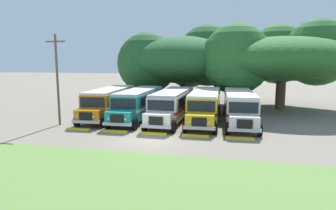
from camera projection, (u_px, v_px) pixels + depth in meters
The scene contains 15 objects.
ground_plane at pixel (148, 140), 21.10m from camera, with size 220.00×220.00×0.00m, color slate.
foreground_grass_strip at pixel (105, 177), 14.27m from camera, with size 80.00×8.17×0.01m, color olive.
parked_bus_slot_0 at pixel (110, 101), 29.80m from camera, with size 3.34×10.94×2.82m.
parked_bus_slot_1 at pixel (139, 102), 28.82m from camera, with size 2.87×10.86×2.82m.
parked_bus_slot_2 at pixel (172, 104), 27.89m from camera, with size 2.76×10.85×2.82m.
parked_bus_slot_3 at pixel (205, 104), 27.50m from camera, with size 2.96×10.88×2.82m.
parked_bus_slot_4 at pixel (239, 105), 26.82m from camera, with size 3.24×10.92×2.82m.
curb_wheelstop_0 at pixel (78, 129), 24.01m from camera, with size 2.00×0.36×0.15m, color yellow.
curb_wheelstop_1 at pixel (115, 131), 23.29m from camera, with size 2.00×0.36×0.15m, color yellow.
curb_wheelstop_2 at pixel (154, 134), 22.58m from camera, with size 2.00×0.36×0.15m, color yellow.
curb_wheelstop_3 at pixel (195, 136), 21.86m from camera, with size 2.00×0.36×0.15m, color yellow.
curb_wheelstop_4 at pixel (240, 139), 21.15m from camera, with size 2.00×0.36×0.15m, color yellow.
broad_shade_tree at pixel (183, 60), 39.41m from camera, with size 15.67×15.31×10.38m.
secondary_tree at pixel (279, 57), 34.62m from camera, with size 17.18×15.42×10.48m.
utility_pole at pixel (57, 78), 25.52m from camera, with size 1.80×0.20×7.83m.
Camera 1 is at (6.02, -19.66, 5.56)m, focal length 31.56 mm.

